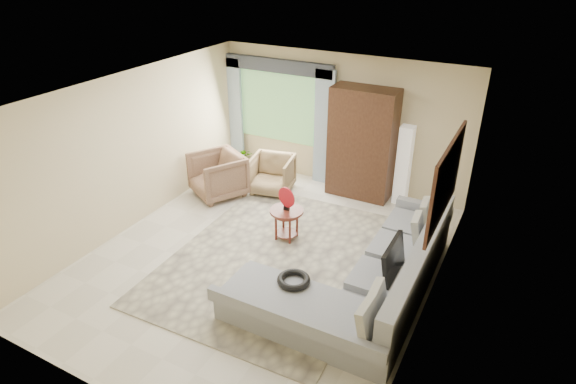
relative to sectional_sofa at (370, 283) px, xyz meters
The scene contains 17 objects.
ground 1.81m from the sectional_sofa, behind, with size 6.00×6.00×0.00m, color silver.
area_rug 1.62m from the sectional_sofa, behind, with size 3.00×4.00×0.02m, color #C0B998.
sectional_sofa is the anchor object (origin of this frame).
tv_screen 0.52m from the sectional_sofa, 12.23° to the left, with size 0.06×0.74×0.48m, color black.
garden_hose 1.10m from the sectional_sofa, 137.04° to the right, with size 0.43×0.43×0.09m, color black.
coffee_table 1.90m from the sectional_sofa, 154.50° to the left, with size 0.55×0.55×0.55m.
red_disc 1.96m from the sectional_sofa, 154.50° to the left, with size 0.34×0.34×0.03m, color #AA111A.
armchair_left 3.95m from the sectional_sofa, 156.41° to the left, with size 0.90×0.93×0.84m, color #8F674E.
armchair_right 3.54m from the sectional_sofa, 141.73° to the left, with size 0.78×0.80×0.73m, color olive.
potted_plant 4.79m from the sectional_sofa, 143.50° to the left, with size 0.43×0.37×0.48m, color #999999.
armoire 3.24m from the sectional_sofa, 113.06° to the left, with size 1.20×0.55×2.10m, color black.
floor_lamp 3.03m from the sectional_sofa, 98.33° to the left, with size 0.24×0.24×1.50m, color silver.
window 4.58m from the sectional_sofa, 134.87° to the left, with size 1.80×0.04×1.40m, color #669E59.
curtain_left 5.25m from the sectional_sofa, 143.84° to the left, with size 0.40×0.08×2.30m, color #9EB7CC.
curtain_right 3.80m from the sectional_sofa, 124.27° to the left, with size 0.40×0.08×2.30m, color #9EB7CC.
valance 4.81m from the sectional_sofa, 135.52° to the left, with size 2.40×0.12×0.26m, color #1E232D.
wall_mirror 1.70m from the sectional_sofa, 37.80° to the left, with size 0.05×1.70×1.05m.
Camera 1 is at (3.24, -5.28, 4.37)m, focal length 30.00 mm.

